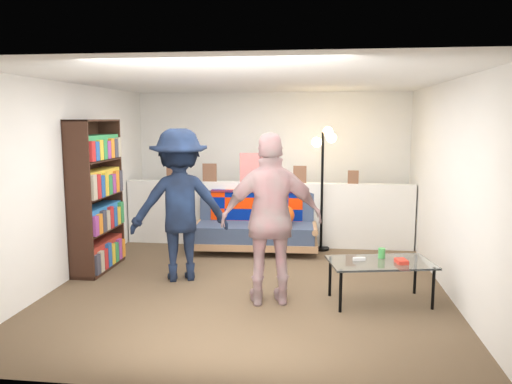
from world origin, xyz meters
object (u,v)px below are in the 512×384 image
bookshelf (96,201)px  person_right (272,220)px  floor_lamp (324,163)px  futon_sofa (257,226)px  coffee_table (381,264)px  person_left (180,205)px

bookshelf → person_right: 2.56m
bookshelf → floor_lamp: size_ratio=1.06×
person_right → floor_lamp: bearing=-115.8°
futon_sofa → coffee_table: (1.59, -1.97, 0.06)m
person_left → futon_sofa: bearing=-137.7°
bookshelf → floor_lamp: (2.94, 1.38, 0.40)m
futon_sofa → person_right: bearing=-78.7°
person_left → person_right: 1.38m
person_left → floor_lamp: bearing=-156.6°
futon_sofa → person_right: (0.42, -2.13, 0.55)m
bookshelf → coffee_table: size_ratio=1.65×
bookshelf → coffee_table: bookshelf is taller
futon_sofa → bookshelf: bookshelf is taller
futon_sofa → coffee_table: size_ratio=1.58×
person_right → person_left: bearing=-42.3°
coffee_table → bookshelf: bearing=167.5°
coffee_table → floor_lamp: size_ratio=0.64×
floor_lamp → person_left: size_ratio=1.00×
floor_lamp → person_left: 2.43m
bookshelf → person_right: (2.38, -0.94, 0.00)m
bookshelf → futon_sofa: bearing=31.3°
futon_sofa → bookshelf: 2.35m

